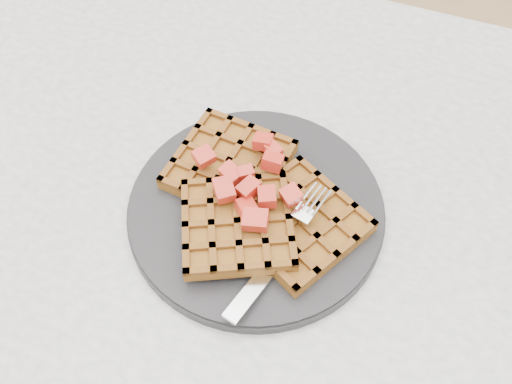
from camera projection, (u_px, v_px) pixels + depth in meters
The scene contains 5 objects.
table at pixel (341, 279), 0.71m from camera, with size 1.20×0.80×0.75m.
plate at pixel (256, 209), 0.62m from camera, with size 0.28×0.28×0.02m, color black.
waffles at pixel (255, 202), 0.60m from camera, with size 0.24×0.21×0.03m.
strawberry_pile at pixel (256, 184), 0.58m from camera, with size 0.15×0.15×0.02m, color #9F0A00, non-canonical shape.
fork at pixel (285, 247), 0.57m from camera, with size 0.02×0.18×0.02m, color silver, non-canonical shape.
Camera 1 is at (0.01, -0.33, 1.28)m, focal length 40.00 mm.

